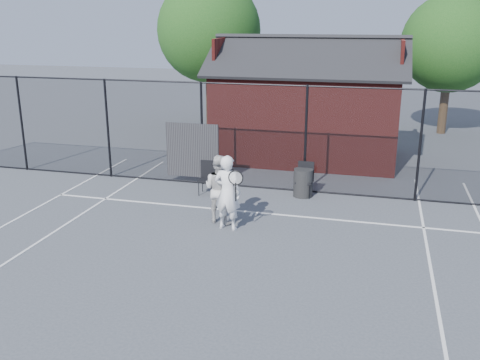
% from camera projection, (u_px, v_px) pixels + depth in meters
% --- Properties ---
extents(ground, '(80.00, 80.00, 0.00)m').
position_uv_depth(ground, '(218.00, 263.00, 10.72)').
color(ground, '#43474D').
rests_on(ground, ground).
extents(court_lines, '(11.02, 18.00, 0.01)m').
position_uv_depth(court_lines, '(197.00, 294.00, 9.50)').
color(court_lines, silver).
rests_on(court_lines, ground).
extents(fence, '(22.04, 3.00, 3.00)m').
position_uv_depth(fence, '(259.00, 139.00, 15.00)').
color(fence, black).
rests_on(fence, ground).
extents(clubhouse, '(6.50, 4.36, 4.19)m').
position_uv_depth(clubhouse, '(308.00, 112.00, 18.46)').
color(clubhouse, maroon).
rests_on(clubhouse, ground).
extents(tree_left, '(4.48, 4.48, 6.44)m').
position_uv_depth(tree_left, '(209.00, 31.00, 23.09)').
color(tree_left, '#2E2212').
rests_on(tree_left, ground).
extents(tree_right, '(3.97, 3.97, 5.70)m').
position_uv_depth(tree_right, '(451.00, 44.00, 21.72)').
color(tree_right, '#2E2212').
rests_on(tree_right, ground).
extents(player_front, '(0.82, 0.62, 1.76)m').
position_uv_depth(player_front, '(227.00, 193.00, 12.20)').
color(player_front, white).
rests_on(player_front, ground).
extents(player_back, '(0.97, 0.85, 1.65)m').
position_uv_depth(player_back, '(220.00, 189.00, 12.66)').
color(player_back, silver).
rests_on(player_back, ground).
extents(chair_left, '(0.45, 0.47, 0.90)m').
position_uv_depth(chair_left, '(207.00, 179.00, 14.77)').
color(chair_left, black).
rests_on(chair_left, ground).
extents(chair_right, '(0.47, 0.49, 0.92)m').
position_uv_depth(chair_right, '(304.00, 180.00, 14.59)').
color(chair_right, black).
rests_on(chair_right, ground).
extents(waste_bin, '(0.62, 0.62, 0.77)m').
position_uv_depth(waste_bin, '(303.00, 183.00, 14.62)').
color(waste_bin, black).
rests_on(waste_bin, ground).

